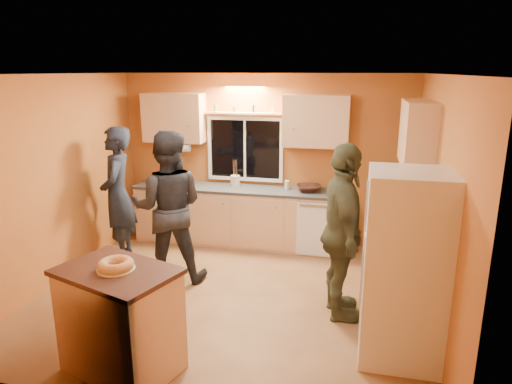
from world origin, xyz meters
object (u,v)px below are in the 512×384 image
(refrigerator, at_px, (404,268))
(person_right, at_px, (343,233))
(island, at_px, (120,320))
(person_center, at_px, (168,207))
(person_left, at_px, (118,195))

(refrigerator, height_order, person_right, person_right)
(island, distance_m, person_center, 1.94)
(island, height_order, person_center, person_center)
(refrigerator, distance_m, person_right, 0.85)
(person_left, xyz_separation_m, person_center, (0.94, -0.43, 0.01))
(person_center, bearing_deg, person_right, 153.71)
(person_right, bearing_deg, person_left, 62.14)
(person_left, height_order, person_right, person_right)
(person_center, bearing_deg, island, 85.55)
(person_left, height_order, person_center, person_center)
(person_left, bearing_deg, island, 9.97)
(island, relative_size, person_center, 0.61)
(refrigerator, relative_size, person_left, 0.94)
(person_center, xyz_separation_m, person_right, (2.19, -0.46, -0.00))
(person_left, distance_m, person_center, 1.03)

